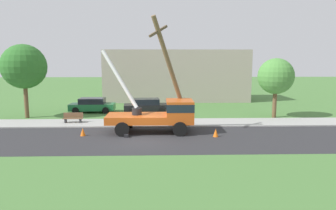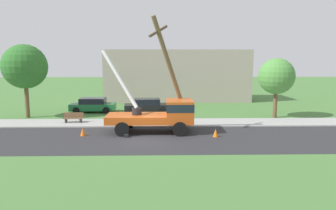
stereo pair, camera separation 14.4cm
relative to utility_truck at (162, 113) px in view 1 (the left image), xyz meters
name	(u,v)px [view 1 (the left image)]	position (x,y,z in m)	size (l,w,h in m)	color
ground_plane	(149,110)	(-1.21, 10.04, -1.41)	(120.00, 120.00, 0.00)	#477538
road_asphalt	(144,139)	(-1.21, -1.96, -1.40)	(80.00, 7.09, 0.01)	#2B2B2D
sidewalk_strip	(147,123)	(-1.21, 3.15, -1.36)	(80.00, 3.13, 0.10)	#9E9E99
utility_truck	(162,113)	(0.00, 0.00, 0.00)	(6.76, 3.20, 5.98)	#C65119
leaning_utility_pole	(172,74)	(0.78, 0.41, 2.80)	(3.27, 3.31, 8.26)	brown
traffic_cone_ahead	(216,133)	(3.69, -1.46, -1.13)	(0.36, 0.36, 0.56)	orange
traffic_cone_behind	(83,132)	(-5.47, -0.94, -1.13)	(0.36, 0.36, 0.56)	orange
parked_sedan_green	(92,105)	(-6.85, 8.75, -0.70)	(4.42, 2.05, 1.42)	#1E6638
parked_sedan_black	(146,106)	(-1.43, 8.14, -0.70)	(4.55, 2.29, 1.42)	black
park_bench	(73,118)	(-7.26, 3.22, -0.95)	(1.60, 0.45, 0.90)	brown
roadside_tree_near	(276,76)	(10.28, 5.43, 2.32)	(3.21, 3.21, 5.36)	brown
roadside_tree_far	(24,67)	(-12.15, 5.96, 3.19)	(3.94, 3.94, 6.59)	brown
lowrise_building_backdrop	(176,75)	(2.02, 18.04, 1.79)	(18.00, 6.00, 6.40)	#A5998C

